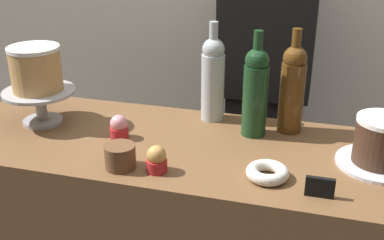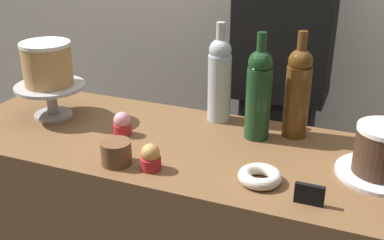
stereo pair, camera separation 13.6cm
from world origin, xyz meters
The scene contains 13 objects.
cake_stand_pedestal centered at (-0.52, 0.03, 0.96)m, with size 0.23×0.23×0.11m.
white_layer_cake centered at (-0.52, 0.03, 1.07)m, with size 0.16×0.16×0.14m.
silver_serving_platter centered at (0.52, 0.02, 0.89)m, with size 0.23×0.23×0.01m.
chocolate_round_cake centered at (0.52, 0.02, 0.96)m, with size 0.15×0.15×0.13m.
wine_bottle_green centered at (0.16, 0.12, 1.03)m, with size 0.08×0.08×0.33m.
wine_bottle_clear centered at (0.01, 0.21, 1.03)m, with size 0.08×0.08×0.33m.
wine_bottle_amber centered at (0.27, 0.18, 1.03)m, with size 0.08×0.08×0.33m.
cupcake_caramel centered at (-0.05, -0.18, 0.92)m, with size 0.06×0.06×0.07m.
cupcake_strawberry centered at (-0.23, -0.01, 0.92)m, with size 0.06×0.06×0.07m.
donut_sugar centered at (0.24, -0.13, 0.90)m, with size 0.11×0.11×0.03m.
cookie_stack centered at (-0.15, -0.18, 0.92)m, with size 0.08×0.08×0.07m.
price_sign_chalkboard centered at (0.37, -0.19, 0.91)m, with size 0.07×0.01×0.05m.
barista_figure centered at (0.13, 0.60, 0.84)m, with size 0.36×0.22×1.60m.
Camera 1 is at (0.34, -1.20, 1.51)m, focal length 43.91 mm.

